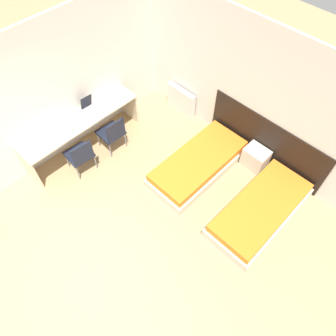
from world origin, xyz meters
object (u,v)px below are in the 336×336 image
Objects in this scene: bed_near_door at (260,210)px; laptop at (90,108)px; chair_near_notebook at (80,154)px; bed_near_window at (198,164)px; chair_near_laptop at (112,132)px; nightstand at (255,158)px.

laptop is at bearing -165.90° from bed_near_door.
chair_near_notebook reaches higher than bed_near_door.
bed_near_window is 2.23m from chair_near_notebook.
chair_near_laptop is 2.45× the size of laptop.
nightstand is 0.54× the size of chair_near_laptop.
chair_near_laptop is 0.62m from laptop.
laptop is at bearing -168.01° from chair_near_laptop.
laptop reaches higher than nightstand.
chair_near_notebook is at bearing -133.56° from nightstand.
bed_near_window is 1.11m from nightstand.
bed_near_door is at bearing 16.98° from chair_near_laptop.
bed_near_window is 1.78m from chair_near_laptop.
bed_near_door is 1.11m from nightstand.
bed_near_door is 4.48× the size of nightstand.
nightstand is (0.72, 0.84, 0.06)m from bed_near_window.
bed_near_door is 3.66m from laptop.
bed_near_window is 2.33m from laptop.
bed_near_door is (1.44, 0.00, 0.00)m from bed_near_window.
laptop is (-3.49, -0.88, 0.67)m from bed_near_door.
laptop reaches higher than bed_near_window.
chair_near_laptop is (-2.28, -1.63, 0.25)m from nightstand.
nightstand is at bearing 37.77° from chair_near_laptop.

